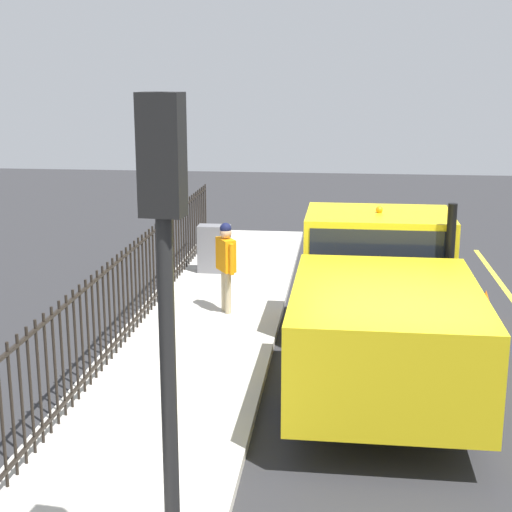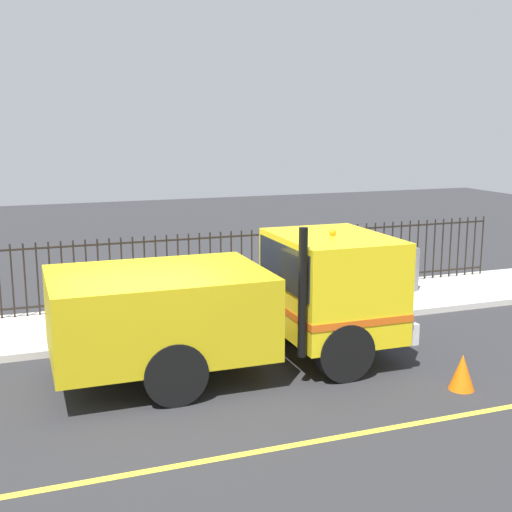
{
  "view_description": "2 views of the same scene",
  "coord_description": "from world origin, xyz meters",
  "views": [
    {
      "loc": [
        0.86,
        8.99,
        4.41
      ],
      "look_at": [
        2.2,
        -2.77,
        1.54
      ],
      "focal_mm": 53.04,
      "sensor_mm": 36.0,
      "label": 1
    },
    {
      "loc": [
        -9.96,
        1.81,
        4.1
      ],
      "look_at": [
        2.65,
        -2.84,
        1.41
      ],
      "focal_mm": 47.22,
      "sensor_mm": 36.0,
      "label": 2
    }
  ],
  "objects": [
    {
      "name": "sidewalk_slab",
      "position": [
        3.22,
        0.0,
        0.07
      ],
      "size": [
        2.65,
        23.06,
        0.13
      ],
      "primitive_type": "cube",
      "color": "beige",
      "rests_on": "ground"
    },
    {
      "name": "lane_marking",
      "position": [
        -2.61,
        0.0,
        0.0
      ],
      "size": [
        0.12,
        20.75,
        0.01
      ],
      "primitive_type": "cube",
      "color": "yellow",
      "rests_on": "ground"
    },
    {
      "name": "work_truck",
      "position": [
        0.25,
        -1.87,
        1.23
      ],
      "size": [
        2.45,
        5.83,
        2.53
      ],
      "rotation": [
        0.0,
        0.0,
        3.13
      ],
      "color": "yellow",
      "rests_on": "ground"
    },
    {
      "name": "traffic_cone",
      "position": [
        -1.81,
        -4.61,
        0.28
      ],
      "size": [
        0.4,
        0.4,
        0.57
      ],
      "primitive_type": "cone",
      "color": "orange",
      "rests_on": "ground"
    },
    {
      "name": "utility_cabinet",
      "position": [
        3.61,
        -6.98,
        0.66
      ],
      "size": [
        0.7,
        0.4,
        1.04
      ],
      "primitive_type": "cube",
      "color": "slate",
      "rests_on": "sidewalk_slab"
    },
    {
      "name": "iron_fence",
      "position": [
        4.31,
        -0.0,
        0.91
      ],
      "size": [
        0.04,
        19.64,
        1.54
      ],
      "color": "black",
      "rests_on": "sidewalk_slab"
    },
    {
      "name": "worker_standing",
      "position": [
        2.91,
        -4.13,
        1.16
      ],
      "size": [
        0.43,
        0.54,
        1.67
      ],
      "rotation": [
        0.0,
        0.0,
        2.12
      ],
      "color": "orange",
      "rests_on": "sidewalk_slab"
    },
    {
      "name": "ground_plane",
      "position": [
        0.0,
        0.0,
        0.0
      ],
      "size": [
        50.73,
        50.73,
        0.0
      ],
      "primitive_type": "plane",
      "color": "#2B2B2D",
      "rests_on": "ground"
    }
  ]
}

